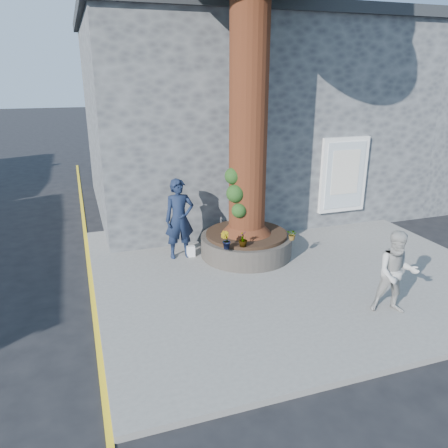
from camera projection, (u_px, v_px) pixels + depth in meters
name	position (u px, v px, depth m)	size (l,w,h in m)	color
ground	(246.00, 299.00, 9.20)	(120.00, 120.00, 0.00)	black
pavement	(288.00, 268.00, 10.54)	(9.00, 8.00, 0.12)	slate
yellow_line	(93.00, 300.00, 9.16)	(0.10, 30.00, 0.01)	yellow
stone_shop	(238.00, 114.00, 15.37)	(10.30, 8.30, 6.30)	#444649
neighbour_shop	(420.00, 113.00, 17.88)	(6.00, 8.00, 6.00)	#444649
planter	(246.00, 244.00, 11.10)	(2.30, 2.30, 0.60)	black
man	(179.00, 219.00, 10.74)	(0.73, 0.48, 2.01)	#131C34
woman	(396.00, 273.00, 8.25)	(0.80, 0.62, 1.65)	#A7A5A0
shopping_bag	(191.00, 251.00, 11.03)	(0.20, 0.12, 0.28)	white
plant_a	(250.00, 215.00, 11.85)	(0.17, 0.11, 0.31)	gray
plant_b	(226.00, 240.00, 9.91)	(0.23, 0.22, 0.41)	gray
plant_c	(243.00, 239.00, 10.05)	(0.21, 0.21, 0.37)	gray
plant_d	(293.00, 234.00, 10.46)	(0.25, 0.23, 0.28)	gray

